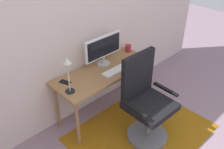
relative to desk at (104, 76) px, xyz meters
The scene contains 10 objects.
wall_back 0.92m from the desk, 146.68° to the left, with size 6.00×0.10×2.60m, color beige.
area_rug 0.89m from the desk, 84.60° to the right, with size 1.72×1.33×0.01m, color #8B570F.
desk is the anchor object (origin of this frame).
monitor 0.37m from the desk, 50.05° to the left, with size 0.59×0.18×0.41m.
keyboard 0.19m from the desk, 42.45° to the right, with size 0.43×0.13×0.02m, color white.
computer_mouse 0.50m from the desk, 12.31° to the right, with size 0.06×0.10×0.03m, color white.
coffee_cup 0.65m from the desk, 13.95° to the left, with size 0.09×0.09×0.10m, color #A2232C.
cell_phone 0.55m from the desk, 166.13° to the left, with size 0.07×0.14×0.01m, color black.
desk_lamp 0.71m from the desk, behind, with size 0.11×0.11×0.44m.
office_chair 0.68m from the desk, 84.65° to the right, with size 0.60×0.53×1.13m.
Camera 1 is at (-1.30, -0.19, 2.43)m, focal length 39.70 mm.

